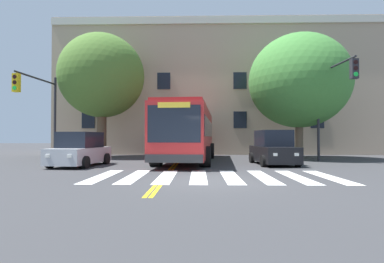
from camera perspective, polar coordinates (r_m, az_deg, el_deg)
ground_plane at (r=10.31m, az=3.19°, el=-9.42°), size 120.00×120.00×0.00m
crosswalk at (r=11.46m, az=4.34°, el=-8.55°), size 9.14×4.01×0.01m
lane_line_yellow_inner at (r=25.42m, az=-1.76°, el=-4.42°), size 0.12×36.00×0.01m
lane_line_yellow_outer at (r=25.42m, az=-1.39°, el=-4.42°), size 0.12×36.00×0.01m
city_bus at (r=18.48m, az=-0.76°, el=-0.22°), size 3.63×11.28×3.27m
car_silver_near_lane at (r=16.54m, az=-20.53°, el=-3.39°), size 2.34×4.05×1.76m
car_black_far_lane at (r=16.84m, az=15.20°, el=-3.23°), size 2.17×4.00×1.86m
car_teal_behind_bus at (r=28.61m, az=1.73°, el=-2.29°), size 2.52×4.42×1.96m
traffic_light_near_corner at (r=19.12m, az=25.01°, el=6.60°), size 0.49×4.20×5.83m
traffic_light_far_corner at (r=20.62m, az=-26.93°, el=5.21°), size 0.47×4.17×5.48m
street_tree_curbside_large at (r=22.08m, az=19.68°, el=9.04°), size 9.60×9.60×8.56m
street_tree_curbside_small at (r=23.33m, az=-16.78°, el=10.09°), size 7.95×7.71×9.10m
building_facade at (r=30.06m, az=7.94°, el=7.32°), size 31.96×9.17×11.72m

